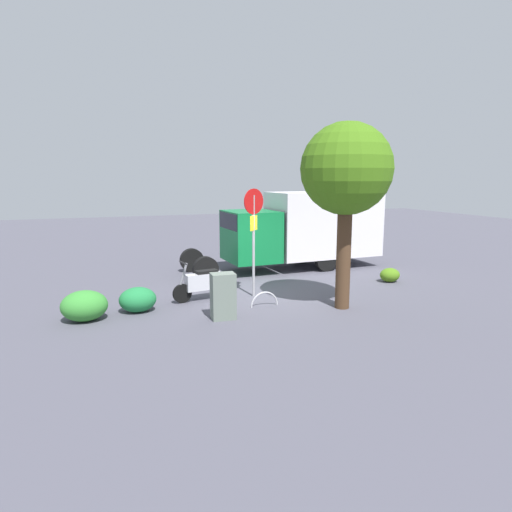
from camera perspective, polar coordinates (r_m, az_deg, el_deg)
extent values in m
plane|color=#494854|center=(14.11, -0.21, -4.76)|extent=(60.00, 60.00, 0.00)
cylinder|color=black|center=(19.12, 5.97, 0.50)|extent=(0.91, 0.28, 0.90)
cylinder|color=black|center=(17.50, 8.94, -0.46)|extent=(0.91, 0.28, 0.90)
cylinder|color=black|center=(17.36, -8.20, -0.52)|extent=(0.91, 0.28, 0.90)
cylinder|color=black|center=(15.56, -6.45, -1.71)|extent=(0.91, 0.28, 0.90)
cube|color=silver|center=(18.33, 8.57, 4.08)|extent=(4.40, 2.33, 2.57)
cube|color=#107137|center=(16.96, -0.69, 2.58)|extent=(1.86, 2.16, 1.90)
cube|color=black|center=(16.89, -0.69, 4.60)|extent=(1.88, 2.00, 0.60)
cylinder|color=black|center=(13.15, -9.40, -4.74)|extent=(0.57, 0.18, 0.56)
cylinder|color=black|center=(13.60, -4.43, -4.13)|extent=(0.57, 0.18, 0.56)
cube|color=silver|center=(13.31, -6.70, -3.24)|extent=(1.14, 0.48, 0.48)
cube|color=black|center=(13.29, -6.32, -2.07)|extent=(0.67, 0.37, 0.12)
cylinder|color=slate|center=(13.03, -9.26, -2.38)|extent=(0.29, 0.11, 0.69)
cylinder|color=black|center=(12.96, -9.30, -0.87)|extent=(0.12, 0.55, 0.04)
cylinder|color=#9E9EA3|center=(13.45, -0.32, 1.22)|extent=(0.08, 0.08, 3.08)
cylinder|color=red|center=(13.29, -0.29, 6.98)|extent=(0.71, 0.32, 0.76)
cube|color=yellow|center=(13.34, -0.29, 4.23)|extent=(0.33, 0.33, 0.44)
cylinder|color=#47301E|center=(12.47, 11.12, 0.05)|extent=(0.40, 0.40, 2.96)
sphere|color=#3D6C14|center=(12.29, 11.49, 10.88)|extent=(2.47, 2.47, 2.47)
cube|color=slate|center=(11.50, -4.22, -5.14)|extent=(0.63, 0.48, 1.20)
torus|color=#B7B7BC|center=(12.73, 1.08, -6.41)|extent=(0.85, 0.09, 0.85)
ellipsoid|color=#487418|center=(16.23, 16.72, -2.34)|extent=(0.72, 0.59, 0.49)
ellipsoid|color=#1F753B|center=(12.54, -14.87, -5.40)|extent=(0.99, 0.81, 0.68)
ellipsoid|color=#348430|center=(12.17, -21.08, -5.96)|extent=(1.15, 0.94, 0.78)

